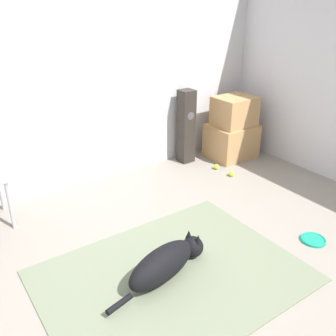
{
  "coord_description": "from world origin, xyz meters",
  "views": [
    {
      "loc": [
        -1.28,
        -1.68,
        1.99
      ],
      "look_at": [
        0.61,
        1.04,
        0.45
      ],
      "focal_mm": 40.0,
      "sensor_mm": 36.0,
      "label": 1
    }
  ],
  "objects_px": {
    "cardboard_box_lower": "(231,141)",
    "floor_speaker": "(186,127)",
    "tennis_ball_by_boxes": "(216,167)",
    "tennis_ball_near_speaker": "(232,174)",
    "cardboard_box_upper": "(234,111)",
    "frisbee": "(313,240)",
    "dog": "(166,262)"
  },
  "relations": [
    {
      "from": "cardboard_box_lower",
      "to": "floor_speaker",
      "type": "height_order",
      "value": "floor_speaker"
    },
    {
      "from": "cardboard_box_lower",
      "to": "tennis_ball_by_boxes",
      "type": "distance_m",
      "value": 0.52
    },
    {
      "from": "cardboard_box_lower",
      "to": "cardboard_box_upper",
      "type": "bearing_deg",
      "value": -45.65
    },
    {
      "from": "tennis_ball_by_boxes",
      "to": "tennis_ball_near_speaker",
      "type": "height_order",
      "value": "same"
    },
    {
      "from": "cardboard_box_lower",
      "to": "floor_speaker",
      "type": "bearing_deg",
      "value": 159.22
    },
    {
      "from": "cardboard_box_lower",
      "to": "tennis_ball_by_boxes",
      "type": "bearing_deg",
      "value": -153.99
    },
    {
      "from": "cardboard_box_upper",
      "to": "cardboard_box_lower",
      "type": "bearing_deg",
      "value": 134.35
    },
    {
      "from": "frisbee",
      "to": "cardboard_box_upper",
      "type": "relative_size",
      "value": 0.44
    },
    {
      "from": "cardboard_box_lower",
      "to": "tennis_ball_by_boxes",
      "type": "height_order",
      "value": "cardboard_box_lower"
    },
    {
      "from": "cardboard_box_lower",
      "to": "frisbee",
      "type": "bearing_deg",
      "value": -111.53
    },
    {
      "from": "cardboard_box_upper",
      "to": "floor_speaker",
      "type": "bearing_deg",
      "value": 158.74
    },
    {
      "from": "frisbee",
      "to": "tennis_ball_near_speaker",
      "type": "height_order",
      "value": "tennis_ball_near_speaker"
    },
    {
      "from": "frisbee",
      "to": "tennis_ball_by_boxes",
      "type": "relative_size",
      "value": 3.35
    },
    {
      "from": "tennis_ball_near_speaker",
      "to": "floor_speaker",
      "type": "bearing_deg",
      "value": 104.28
    },
    {
      "from": "dog",
      "to": "tennis_ball_near_speaker",
      "type": "height_order",
      "value": "dog"
    },
    {
      "from": "frisbee",
      "to": "tennis_ball_by_boxes",
      "type": "bearing_deg",
      "value": 79.76
    },
    {
      "from": "cardboard_box_lower",
      "to": "tennis_ball_near_speaker",
      "type": "distance_m",
      "value": 0.65
    },
    {
      "from": "floor_speaker",
      "to": "tennis_ball_by_boxes",
      "type": "bearing_deg",
      "value": -69.83
    },
    {
      "from": "cardboard_box_lower",
      "to": "floor_speaker",
      "type": "xyz_separation_m",
      "value": [
        -0.59,
        0.22,
        0.25
      ]
    },
    {
      "from": "cardboard_box_upper",
      "to": "tennis_ball_near_speaker",
      "type": "bearing_deg",
      "value": -132.98
    },
    {
      "from": "cardboard_box_upper",
      "to": "tennis_ball_near_speaker",
      "type": "xyz_separation_m",
      "value": [
        -0.42,
        -0.46,
        -0.6
      ]
    },
    {
      "from": "cardboard_box_upper",
      "to": "floor_speaker",
      "type": "relative_size",
      "value": 0.53
    },
    {
      "from": "tennis_ball_by_boxes",
      "to": "cardboard_box_lower",
      "type": "bearing_deg",
      "value": 26.01
    },
    {
      "from": "dog",
      "to": "frisbee",
      "type": "relative_size",
      "value": 4.42
    },
    {
      "from": "cardboard_box_upper",
      "to": "tennis_ball_by_boxes",
      "type": "distance_m",
      "value": 0.77
    },
    {
      "from": "frisbee",
      "to": "tennis_ball_near_speaker",
      "type": "distance_m",
      "value": 1.41
    },
    {
      "from": "cardboard_box_lower",
      "to": "tennis_ball_near_speaker",
      "type": "relative_size",
      "value": 9.02
    },
    {
      "from": "frisbee",
      "to": "cardboard_box_lower",
      "type": "bearing_deg",
      "value": 68.47
    },
    {
      "from": "dog",
      "to": "floor_speaker",
      "type": "distance_m",
      "value": 2.28
    },
    {
      "from": "dog",
      "to": "cardboard_box_upper",
      "type": "bearing_deg",
      "value": 35.29
    },
    {
      "from": "dog",
      "to": "cardboard_box_upper",
      "type": "height_order",
      "value": "cardboard_box_upper"
    },
    {
      "from": "floor_speaker",
      "to": "tennis_ball_by_boxes",
      "type": "xyz_separation_m",
      "value": [
        0.16,
        -0.43,
        -0.44
      ]
    }
  ]
}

